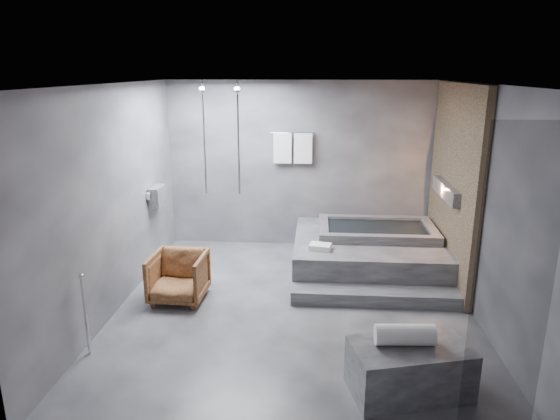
{
  "coord_description": "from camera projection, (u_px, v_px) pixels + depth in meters",
  "views": [
    {
      "loc": [
        0.26,
        -5.8,
        2.96
      ],
      "look_at": [
        -0.2,
        0.3,
        1.23
      ],
      "focal_mm": 32.0,
      "sensor_mm": 36.0,
      "label": 1
    }
  ],
  "objects": [
    {
      "name": "room",
      "position": [
        328.0,
        173.0,
        6.12
      ],
      "size": [
        5.0,
        5.04,
        2.82
      ],
      "color": "#303033",
      "rests_on": "ground"
    },
    {
      "name": "tub_deck",
      "position": [
        367.0,
        253.0,
        7.63
      ],
      "size": [
        2.2,
        2.0,
        0.5
      ],
      "primitive_type": "cube",
      "color": "#363638",
      "rests_on": "ground"
    },
    {
      "name": "tub_step",
      "position": [
        375.0,
        296.0,
        6.54
      ],
      "size": [
        2.2,
        0.36,
        0.18
      ],
      "primitive_type": "cube",
      "color": "#363638",
      "rests_on": "ground"
    },
    {
      "name": "concrete_bench",
      "position": [
        409.0,
        369.0,
        4.69
      ],
      "size": [
        1.2,
        0.85,
        0.49
      ],
      "primitive_type": "cube",
      "rotation": [
        0.0,
        0.0,
        0.25
      ],
      "color": "#343437",
      "rests_on": "ground"
    },
    {
      "name": "driftwood_chair",
      "position": [
        178.0,
        277.0,
        6.57
      ],
      "size": [
        0.72,
        0.74,
        0.65
      ],
      "primitive_type": "imported",
      "rotation": [
        0.0,
        0.0,
        -0.04
      ],
      "color": "#432310",
      "rests_on": "ground"
    },
    {
      "name": "rolled_towel",
      "position": [
        405.0,
        335.0,
        4.63
      ],
      "size": [
        0.56,
        0.23,
        0.2
      ],
      "primitive_type": "cylinder",
      "rotation": [
        0.0,
        1.57,
        0.06
      ],
      "color": "white",
      "rests_on": "concrete_bench"
    },
    {
      "name": "deck_towel",
      "position": [
        320.0,
        247.0,
        7.06
      ],
      "size": [
        0.33,
        0.27,
        0.08
      ],
      "primitive_type": "cube",
      "rotation": [
        0.0,
        0.0,
        -0.19
      ],
      "color": "silver",
      "rests_on": "tub_deck"
    }
  ]
}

